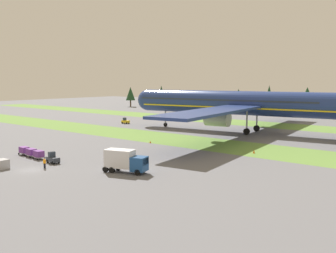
{
  "coord_description": "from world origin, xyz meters",
  "views": [
    {
      "loc": [
        56.15,
        -33.36,
        14.42
      ],
      "look_at": [
        0.71,
        33.53,
        4.0
      ],
      "focal_mm": 41.89,
      "sensor_mm": 36.0,
      "label": 1
    }
  ],
  "objects_px": {
    "cargo_dolly_second": "(31,152)",
    "pushback_tractor": "(125,121)",
    "baggage_tug": "(53,159)",
    "catering_truck": "(125,160)",
    "airliner": "(245,103)",
    "taxiway_marker_0": "(254,152)",
    "cargo_dolly_third": "(24,150)",
    "taxiway_marker_1": "(150,142)",
    "uld_container_1": "(2,164)",
    "ground_crew_marshaller": "(45,163)",
    "cargo_dolly_lead": "(39,154)"
  },
  "relations": [
    {
      "from": "catering_truck",
      "to": "cargo_dolly_third",
      "type": "bearing_deg",
      "value": -102.82
    },
    {
      "from": "ground_crew_marshaller",
      "to": "cargo_dolly_lead",
      "type": "bearing_deg",
      "value": 137.49
    },
    {
      "from": "airliner",
      "to": "cargo_dolly_second",
      "type": "distance_m",
      "value": 58.35
    },
    {
      "from": "uld_container_1",
      "to": "taxiway_marker_0",
      "type": "bearing_deg",
      "value": 56.53
    },
    {
      "from": "pushback_tractor",
      "to": "ground_crew_marshaller",
      "type": "bearing_deg",
      "value": 26.45
    },
    {
      "from": "cargo_dolly_lead",
      "to": "taxiway_marker_0",
      "type": "relative_size",
      "value": 3.34
    },
    {
      "from": "airliner",
      "to": "taxiway_marker_0",
      "type": "xyz_separation_m",
      "value": [
        16.54,
        -26.24,
        -7.71
      ]
    },
    {
      "from": "cargo_dolly_second",
      "to": "taxiway_marker_0",
      "type": "height_order",
      "value": "cargo_dolly_second"
    },
    {
      "from": "cargo_dolly_third",
      "to": "ground_crew_marshaller",
      "type": "relative_size",
      "value": 1.33
    },
    {
      "from": "uld_container_1",
      "to": "airliner",
      "type": "bearing_deg",
      "value": 82.24
    },
    {
      "from": "cargo_dolly_lead",
      "to": "uld_container_1",
      "type": "height_order",
      "value": "cargo_dolly_lead"
    },
    {
      "from": "cargo_dolly_third",
      "to": "ground_crew_marshaller",
      "type": "bearing_deg",
      "value": 77.43
    },
    {
      "from": "cargo_dolly_third",
      "to": "airliner",
      "type": "bearing_deg",
      "value": 168.0
    },
    {
      "from": "cargo_dolly_second",
      "to": "cargo_dolly_third",
      "type": "relative_size",
      "value": 1.0
    },
    {
      "from": "cargo_dolly_second",
      "to": "taxiway_marker_0",
      "type": "relative_size",
      "value": 3.34
    },
    {
      "from": "airliner",
      "to": "catering_truck",
      "type": "relative_size",
      "value": 11.8
    },
    {
      "from": "catering_truck",
      "to": "pushback_tractor",
      "type": "relative_size",
      "value": 2.66
    },
    {
      "from": "cargo_dolly_second",
      "to": "taxiway_marker_0",
      "type": "distance_m",
      "value": 42.76
    },
    {
      "from": "airliner",
      "to": "catering_truck",
      "type": "xyz_separation_m",
      "value": [
        8.63,
        -53.71,
        -6.11
      ]
    },
    {
      "from": "pushback_tractor",
      "to": "taxiway_marker_1",
      "type": "xyz_separation_m",
      "value": [
        33.21,
        -24.35,
        -0.54
      ]
    },
    {
      "from": "ground_crew_marshaller",
      "to": "uld_container_1",
      "type": "distance_m",
      "value": 6.9
    },
    {
      "from": "cargo_dolly_second",
      "to": "taxiway_marker_1",
      "type": "distance_m",
      "value": 26.96
    },
    {
      "from": "baggage_tug",
      "to": "uld_container_1",
      "type": "distance_m",
      "value": 8.18
    },
    {
      "from": "baggage_tug",
      "to": "cargo_dolly_second",
      "type": "relative_size",
      "value": 1.16
    },
    {
      "from": "cargo_dolly_third",
      "to": "catering_truck",
      "type": "height_order",
      "value": "catering_truck"
    },
    {
      "from": "cargo_dolly_lead",
      "to": "ground_crew_marshaller",
      "type": "height_order",
      "value": "ground_crew_marshaller"
    },
    {
      "from": "catering_truck",
      "to": "taxiway_marker_1",
      "type": "relative_size",
      "value": 13.44
    },
    {
      "from": "ground_crew_marshaller",
      "to": "taxiway_marker_0",
      "type": "bearing_deg",
      "value": 42.83
    },
    {
      "from": "cargo_dolly_third",
      "to": "ground_crew_marshaller",
      "type": "height_order",
      "value": "ground_crew_marshaller"
    },
    {
      "from": "cargo_dolly_third",
      "to": "ground_crew_marshaller",
      "type": "xyz_separation_m",
      "value": [
        13.3,
        -4.15,
        0.03
      ]
    },
    {
      "from": "baggage_tug",
      "to": "catering_truck",
      "type": "xyz_separation_m",
      "value": [
        14.69,
        3.15,
        1.14
      ]
    },
    {
      "from": "taxiway_marker_0",
      "to": "taxiway_marker_1",
      "type": "relative_size",
      "value": 1.27
    },
    {
      "from": "uld_container_1",
      "to": "taxiway_marker_0",
      "type": "height_order",
      "value": "uld_container_1"
    },
    {
      "from": "ground_crew_marshaller",
      "to": "taxiway_marker_0",
      "type": "relative_size",
      "value": 2.51
    },
    {
      "from": "uld_container_1",
      "to": "cargo_dolly_third",
      "type": "bearing_deg",
      "value": 133.07
    },
    {
      "from": "cargo_dolly_lead",
      "to": "catering_truck",
      "type": "xyz_separation_m",
      "value": [
        19.69,
        2.74,
        1.03
      ]
    },
    {
      "from": "cargo_dolly_second",
      "to": "ground_crew_marshaller",
      "type": "relative_size",
      "value": 1.33
    },
    {
      "from": "cargo_dolly_third",
      "to": "taxiway_marker_1",
      "type": "distance_m",
      "value": 27.56
    },
    {
      "from": "cargo_dolly_second",
      "to": "catering_truck",
      "type": "bearing_deg",
      "value": 101.06
    },
    {
      "from": "taxiway_marker_0",
      "to": "uld_container_1",
      "type": "bearing_deg",
      "value": -123.47
    },
    {
      "from": "uld_container_1",
      "to": "taxiway_marker_1",
      "type": "relative_size",
      "value": 3.67
    },
    {
      "from": "cargo_dolly_third",
      "to": "catering_truck",
      "type": "distance_m",
      "value": 25.59
    },
    {
      "from": "cargo_dolly_second",
      "to": "taxiway_marker_0",
      "type": "bearing_deg",
      "value": 139.26
    },
    {
      "from": "taxiway_marker_1",
      "to": "airliner",
      "type": "bearing_deg",
      "value": 75.85
    },
    {
      "from": "cargo_dolly_second",
      "to": "pushback_tractor",
      "type": "bearing_deg",
      "value": -147.29
    },
    {
      "from": "cargo_dolly_lead",
      "to": "taxiway_marker_0",
      "type": "bearing_deg",
      "value": 142.33
    },
    {
      "from": "cargo_dolly_second",
      "to": "cargo_dolly_third",
      "type": "distance_m",
      "value": 2.9
    },
    {
      "from": "uld_container_1",
      "to": "catering_truck",
      "type": "bearing_deg",
      "value": 31.91
    },
    {
      "from": "catering_truck",
      "to": "uld_container_1",
      "type": "height_order",
      "value": "catering_truck"
    },
    {
      "from": "cargo_dolly_lead",
      "to": "cargo_dolly_second",
      "type": "xyz_separation_m",
      "value": [
        -2.89,
        0.24,
        0.0
      ]
    }
  ]
}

